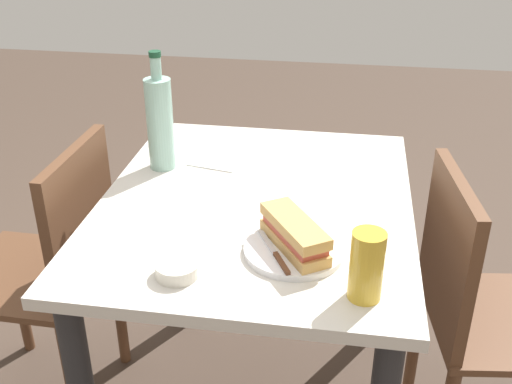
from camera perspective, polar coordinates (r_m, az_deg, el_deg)
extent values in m
cube|color=beige|center=(1.59, 0.00, -1.12)|extent=(0.96, 0.78, 0.03)
cylinder|color=#262628|center=(2.14, 10.69, -5.52)|extent=(0.06, 0.06, 0.74)
cylinder|color=#262628|center=(2.20, -6.84, -4.08)|extent=(0.06, 0.06, 0.74)
cube|color=brown|center=(1.95, -20.03, -7.14)|extent=(0.41, 0.41, 0.02)
cube|color=brown|center=(1.76, -15.86, -2.33)|extent=(0.38, 0.04, 0.40)
cylinder|color=brown|center=(2.29, -20.95, -8.93)|extent=(0.04, 0.04, 0.45)
cylinder|color=brown|center=(2.14, -12.46, -10.34)|extent=(0.04, 0.04, 0.45)
cube|color=brown|center=(1.80, 22.09, -10.86)|extent=(0.45, 0.45, 0.02)
cube|color=brown|center=(1.62, 17.25, -5.32)|extent=(0.38, 0.08, 0.40)
cylinder|color=brown|center=(2.03, 14.37, -13.20)|extent=(0.04, 0.04, 0.45)
cylinder|color=white|center=(1.37, 3.52, -5.34)|extent=(0.22, 0.22, 0.01)
cube|color=tan|center=(1.36, 3.54, -4.63)|extent=(0.21, 0.17, 0.02)
cube|color=#B74C3D|center=(1.34, 3.57, -3.85)|extent=(0.19, 0.16, 0.02)
cube|color=tan|center=(1.33, 3.59, -3.06)|extent=(0.21, 0.17, 0.02)
cube|color=silver|center=(1.37, 1.08, -4.62)|extent=(0.09, 0.06, 0.00)
cube|color=#59331E|center=(1.30, 2.37, -6.55)|extent=(0.08, 0.05, 0.01)
cylinder|color=#99C6B7|center=(1.72, -8.80, 6.15)|extent=(0.07, 0.07, 0.26)
cylinder|color=#99C6B7|center=(1.67, -9.19, 11.17)|extent=(0.03, 0.03, 0.06)
cylinder|color=#19472D|center=(1.66, -9.29, 12.41)|extent=(0.03, 0.03, 0.02)
cylinder|color=gold|center=(1.22, 10.13, -6.70)|extent=(0.07, 0.07, 0.15)
cylinder|color=silver|center=(1.30, -7.25, -7.06)|extent=(0.09, 0.09, 0.03)
cube|color=white|center=(1.80, -3.41, 3.06)|extent=(0.17, 0.17, 0.00)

